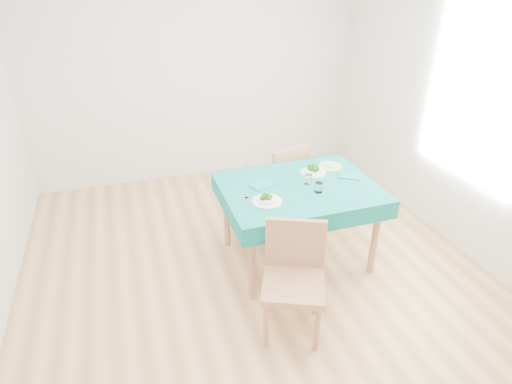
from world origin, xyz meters
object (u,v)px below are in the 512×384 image
object	(u,v)px
table	(297,223)
chair_far	(280,172)
bowl_far	(313,169)
side_plate	(331,166)
chair_near	(294,271)
bowl_near	(267,198)

from	to	relation	value
table	chair_far	bearing A→B (deg)	80.68
bowl_far	side_plate	bearing A→B (deg)	18.51
chair_near	side_plate	bearing A→B (deg)	77.39
bowl_near	bowl_far	distance (m)	0.69
bowl_far	chair_far	bearing A→B (deg)	99.13
bowl_near	side_plate	size ratio (longest dim) A/B	1.09
chair_far	chair_near	bearing A→B (deg)	60.04
table	chair_near	xyz separation A→B (m)	(-0.38, -0.81, 0.17)
side_plate	chair_near	bearing A→B (deg)	-126.96
table	side_plate	size ratio (longest dim) A/B	5.97
bowl_near	table	bearing A→B (deg)	26.35
bowl_far	side_plate	size ratio (longest dim) A/B	1.07
chair_near	bowl_near	xyz separation A→B (m)	(0.02, 0.64, 0.25)
bowl_far	table	bearing A→B (deg)	-138.07
bowl_far	chair_near	bearing A→B (deg)	-120.70
side_plate	bowl_far	bearing A→B (deg)	-161.49
table	bowl_near	xyz separation A→B (m)	(-0.36, -0.18, 0.42)
chair_near	bowl_near	distance (m)	0.68
chair_far	bowl_far	size ratio (longest dim) A/B	4.42
chair_near	bowl_far	xyz separation A→B (m)	(0.60, 1.01, 0.25)
chair_near	bowl_far	size ratio (longest dim) A/B	4.62
chair_far	side_plate	xyz separation A→B (m)	(0.31, -0.50, 0.24)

